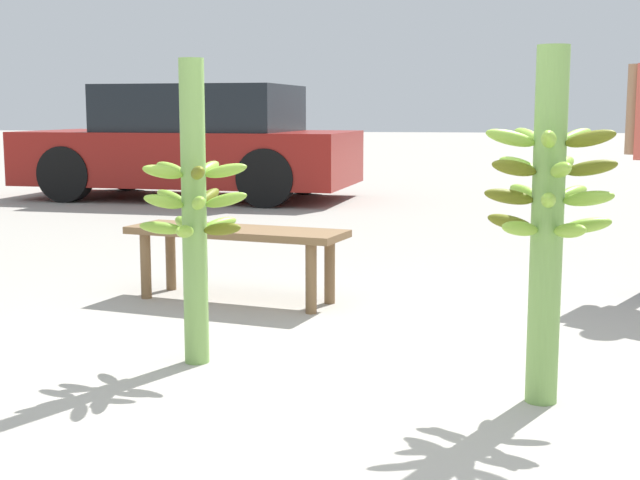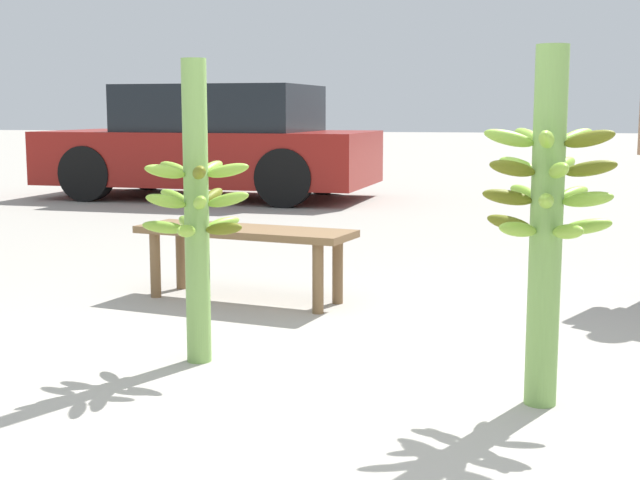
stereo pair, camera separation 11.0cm
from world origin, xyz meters
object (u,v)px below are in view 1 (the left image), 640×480
banana_stalk_left (194,209)px  banana_stalk_center (548,212)px  market_bench (236,240)px  parked_car (193,144)px

banana_stalk_left → banana_stalk_center: size_ratio=0.99×
banana_stalk_left → market_bench: banana_stalk_left is taller
banana_stalk_left → parked_car: (-2.27, 6.87, -0.00)m
market_bench → parked_car: size_ratio=0.32×
banana_stalk_center → parked_car: parked_car is taller
market_bench → parked_car: (-2.10, 5.64, 0.31)m
banana_stalk_left → market_bench: size_ratio=0.99×
banana_stalk_left → banana_stalk_center: (1.42, -0.27, 0.05)m
banana_stalk_center → parked_car: size_ratio=0.32×
market_bench → parked_car: bearing=122.2°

